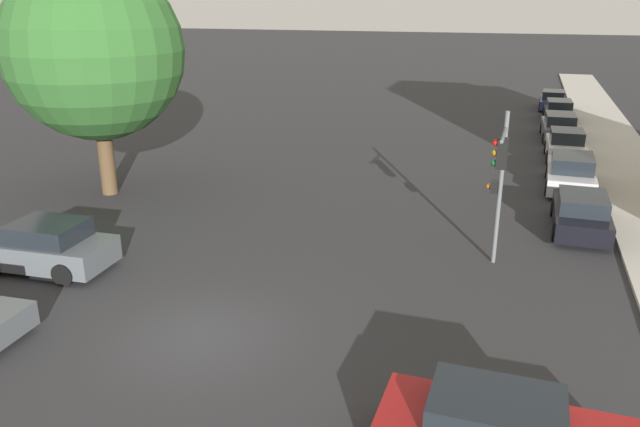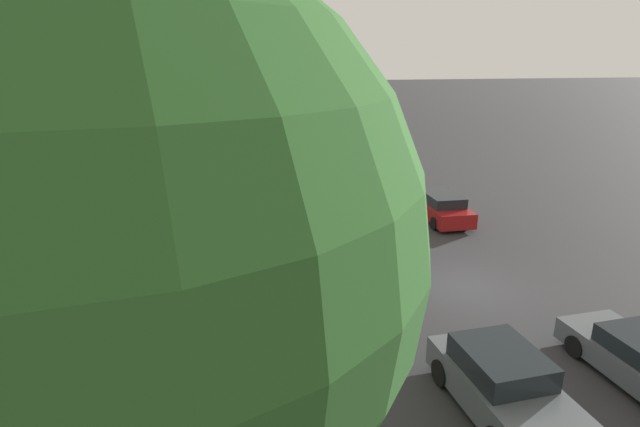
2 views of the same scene
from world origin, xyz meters
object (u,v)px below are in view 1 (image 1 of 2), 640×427
object	(u,v)px
traffic_signal	(500,171)
parked_car_0	(581,213)
parked_car_1	(571,173)
street_tree	(94,51)
crossing_car_0	(46,247)
parked_car_5	(553,100)
parked_car_3	(559,127)
parked_car_2	(566,146)
parked_car_4	(558,111)

from	to	relation	value
traffic_signal	parked_car_0	size ratio (longest dim) A/B	1.09
traffic_signal	parked_car_1	world-z (taller)	traffic_signal
parked_car_1	street_tree	bearing A→B (deg)	111.51
street_tree	parked_car_1	distance (m)	20.80
crossing_car_0	street_tree	bearing A→B (deg)	-70.61
crossing_car_0	parked_car_0	xyz separation A→B (m)	(15.94, 8.73, -0.07)
traffic_signal	parked_car_5	world-z (taller)	traffic_signal
crossing_car_0	parked_car_5	bearing A→B (deg)	-116.61
parked_car_3	traffic_signal	bearing A→B (deg)	170.74
parked_car_0	parked_car_5	bearing A→B (deg)	1.06
street_tree	parked_car_3	world-z (taller)	street_tree
parked_car_2	crossing_car_0	bearing A→B (deg)	140.11
traffic_signal	crossing_car_0	world-z (taller)	traffic_signal
traffic_signal	parked_car_3	distance (m)	21.08
traffic_signal	crossing_car_0	distance (m)	13.98
parked_car_4	parked_car_5	distance (m)	5.12
parked_car_0	parked_car_2	xyz separation A→B (m)	(-0.05, 11.05, 0.08)
parked_car_1	parked_car_4	xyz separation A→B (m)	(0.07, 16.71, -0.03)
parked_car_3	crossing_car_0	bearing A→B (deg)	145.93
parked_car_5	crossing_car_0	bearing A→B (deg)	158.37
street_tree	parked_car_5	xyz separation A→B (m)	(18.74, 28.71, -5.31)
parked_car_3	parked_car_5	world-z (taller)	parked_car_3
traffic_signal	parked_car_0	xyz separation A→B (m)	(2.86, 4.43, -2.49)
traffic_signal	parked_car_5	size ratio (longest dim) A/B	1.14
traffic_signal	parked_car_2	xyz separation A→B (m)	(2.81, 15.48, -2.40)
street_tree	traffic_signal	bearing A→B (deg)	-10.76
parked_car_0	parked_car_4	distance (m)	22.22
parked_car_3	parked_car_4	size ratio (longest dim) A/B	1.09
crossing_car_0	parked_car_2	xyz separation A→B (m)	(15.89, 19.77, 0.01)
traffic_signal	parked_car_4	distance (m)	26.92
traffic_signal	parked_car_2	size ratio (longest dim) A/B	1.25
crossing_car_0	parked_car_1	xyz separation A→B (m)	(15.87, 14.24, -0.01)
parked_car_1	parked_car_2	distance (m)	5.54
street_tree	crossing_car_0	size ratio (longest dim) A/B	2.32
parked_car_0	parked_car_3	size ratio (longest dim) A/B	0.92
parked_car_3	parked_car_4	distance (m)	5.90
crossing_car_0	parked_car_2	distance (m)	25.37
parked_car_1	parked_car_5	bearing A→B (deg)	1.96
parked_car_1	parked_car_5	xyz separation A→B (m)	(-0.17, 21.83, -0.05)
parked_car_3	parked_car_5	bearing A→B (deg)	-1.49
parked_car_3	parked_car_5	distance (m)	11.01
parked_car_4	traffic_signal	bearing A→B (deg)	171.92
traffic_signal	parked_car_3	bearing A→B (deg)	-96.30
parked_car_1	parked_car_4	world-z (taller)	parked_car_1
parked_car_1	parked_car_3	distance (m)	10.82
parked_car_0	parked_car_2	distance (m)	11.05
traffic_signal	parked_car_2	bearing A→B (deg)	-99.20
parked_car_0	parked_car_2	bearing A→B (deg)	0.80
crossing_car_0	parked_car_2	bearing A→B (deg)	-131.88
crossing_car_0	parked_car_2	size ratio (longest dim) A/B	1.07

